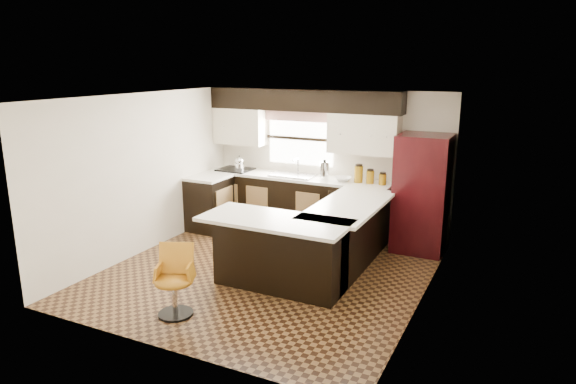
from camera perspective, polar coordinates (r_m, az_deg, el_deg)
The scene contains 30 objects.
floor at distance 7.21m, azimuth -2.31°, elevation -8.87°, with size 4.40×4.40×0.00m, color #49301A.
ceiling at distance 6.65m, azimuth -2.51°, elevation 10.52°, with size 4.40×4.40×0.00m, color silver.
wall_back at distance 8.79m, azimuth 4.43°, elevation 3.50°, with size 4.40×4.40×0.00m, color beige.
wall_front at distance 5.09m, azimuth -14.29°, elevation -4.89°, with size 4.40×4.40×0.00m, color beige.
wall_left at distance 8.03m, azimuth -15.73°, elevation 1.98°, with size 4.40×4.40×0.00m, color beige.
wall_right at distance 6.15m, azimuth 15.09°, elevation -1.62°, with size 4.40×4.40×0.00m, color beige.
base_cab_back at distance 8.86m, azimuth 0.91°, elevation -1.35°, with size 3.30×0.60×0.90m, color black.
base_cab_left at distance 8.97m, azimuth -8.70°, elevation -1.32°, with size 0.60×0.70×0.90m, color black.
counter_back at distance 8.75m, azimuth 0.92°, elevation 1.63°, with size 3.30×0.60×0.04m, color silver.
counter_left at distance 8.86m, azimuth -8.82°, elevation 1.63°, with size 0.60×0.70×0.04m, color silver.
soffit at distance 8.65m, azimuth 1.62°, elevation 10.18°, with size 3.40×0.35×0.36m, color black.
upper_cab_left at distance 9.27m, azimuth -5.34°, elevation 7.29°, with size 0.94×0.35×0.64m, color beige.
upper_cab_right at distance 8.32m, azimuth 8.43°, elevation 6.41°, with size 1.14×0.35×0.64m, color beige.
window_pane at distance 8.91m, azimuth 1.41°, elevation 5.96°, with size 1.20×0.02×0.90m, color white.
valance at distance 8.82m, azimuth 1.32°, elevation 8.44°, with size 1.30×0.06×0.18m, color #D19B93.
sink at distance 8.74m, azimuth 0.57°, elevation 1.88°, with size 0.75×0.45×0.03m, color #B2B2B7.
dishwasher at distance 8.25m, azimuth 6.37°, elevation -2.77°, with size 0.58×0.03×0.78m, color black.
cooktop at distance 9.28m, azimuth -5.86°, elevation 2.52°, with size 0.58×0.50×0.03m, color black.
peninsula_long at distance 7.25m, azimuth 6.33°, elevation -5.02°, with size 0.60×1.95×0.90m, color black.
peninsula_return at distance 6.60m, azimuth -0.90°, elevation -6.90°, with size 1.65×0.60×0.90m, color black.
counter_pen_long at distance 7.09m, azimuth 6.81°, elevation -1.47°, with size 0.84×1.95×0.04m, color silver.
counter_pen_return at distance 6.37m, azimuth -1.45°, elevation -3.17°, with size 1.89×0.84×0.04m, color silver.
refrigerator at distance 8.03m, azimuth 14.68°, elevation -0.15°, with size 0.77×0.74×1.80m, color black.
bar_chair at distance 6.05m, azimuth -12.57°, elevation -9.71°, with size 0.44×0.44×0.82m, color #BE7819, non-canonical shape.
kettle at distance 9.21m, azimuth -5.42°, elevation 3.29°, with size 0.18×0.18×0.24m, color silver, non-canonical shape.
percolator at distance 8.51m, azimuth 4.07°, elevation 2.40°, with size 0.15×0.15×0.29m, color silver.
mixing_bowl at distance 8.42m, azimuth 6.13°, elevation 1.45°, with size 0.27×0.27×0.07m, color white.
canister_large at distance 8.34m, azimuth 7.84°, elevation 1.97°, with size 0.14×0.14×0.27m, color #845C0A.
canister_med at distance 8.29m, azimuth 9.11°, elevation 1.63°, with size 0.12×0.12×0.20m, color #845C0A.
canister_small at distance 8.24m, azimuth 10.47°, elevation 1.38°, with size 0.12×0.12×0.17m, color #845C0A.
Camera 1 is at (3.16, -5.84, 2.82)m, focal length 32.00 mm.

